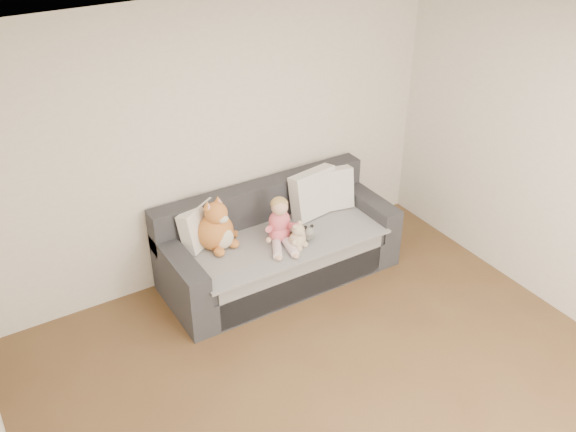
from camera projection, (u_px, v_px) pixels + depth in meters
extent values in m
plane|color=white|center=(418.00, 86.00, 3.19)|extent=(5.00, 5.00, 0.00)
plane|color=beige|center=(214.00, 143.00, 5.69)|extent=(4.50, 0.00, 4.50)
cube|color=#26262B|center=(280.00, 263.00, 6.10)|extent=(2.20, 0.90, 0.30)
cube|color=#26262B|center=(281.00, 245.00, 5.97)|extent=(1.90, 0.80, 0.15)
cube|color=#26262B|center=(261.00, 202.00, 6.10)|extent=(2.20, 0.20, 0.40)
cube|color=#26262B|center=(180.00, 270.00, 5.50)|extent=(0.20, 0.90, 0.30)
cube|color=#26262B|center=(365.00, 208.00, 6.40)|extent=(0.20, 0.90, 0.30)
cube|color=#999A9C|center=(282.00, 238.00, 5.91)|extent=(1.85, 0.88, 0.02)
cube|color=#999A9C|center=(305.00, 280.00, 5.74)|extent=(1.70, 0.02, 0.41)
cube|color=beige|center=(198.00, 226.00, 5.71)|extent=(0.44, 0.38, 0.39)
cube|color=beige|center=(314.00, 193.00, 6.15)|extent=(0.52, 0.29, 0.46)
cube|color=beige|center=(330.00, 189.00, 6.25)|extent=(0.48, 0.28, 0.42)
ellipsoid|color=#D85D4C|center=(280.00, 233.00, 5.81)|extent=(0.21, 0.17, 0.17)
ellipsoid|color=#D85D4C|center=(279.00, 221.00, 5.76)|extent=(0.20, 0.17, 0.22)
ellipsoid|color=#DBAA8C|center=(280.00, 207.00, 5.67)|extent=(0.15, 0.15, 0.15)
ellipsoid|color=tan|center=(279.00, 204.00, 5.67)|extent=(0.16, 0.16, 0.12)
cylinder|color=#D85D4C|center=(270.00, 228.00, 5.69)|extent=(0.17, 0.20, 0.14)
cylinder|color=#D85D4C|center=(292.00, 226.00, 5.73)|extent=(0.06, 0.21, 0.14)
ellipsoid|color=#DBAA8C|center=(268.00, 240.00, 5.65)|extent=(0.05, 0.05, 0.05)
ellipsoid|color=#DBAA8C|center=(297.00, 237.00, 5.70)|extent=(0.05, 0.05, 0.05)
cylinder|color=#E5B2C6|center=(277.00, 249.00, 5.67)|extent=(0.19, 0.27, 0.09)
cylinder|color=#E5B2C6|center=(290.00, 247.00, 5.69)|extent=(0.13, 0.27, 0.09)
ellipsoid|color=#DBAA8C|center=(278.00, 258.00, 5.56)|extent=(0.06, 0.08, 0.04)
ellipsoid|color=#DBAA8C|center=(295.00, 256.00, 5.59)|extent=(0.06, 0.08, 0.04)
ellipsoid|color=#BE742A|center=(215.00, 232.00, 5.70)|extent=(0.34, 0.29, 0.35)
ellipsoid|color=beige|center=(225.00, 239.00, 5.64)|extent=(0.17, 0.08, 0.19)
ellipsoid|color=#BE742A|center=(216.00, 213.00, 5.58)|extent=(0.20, 0.20, 0.20)
ellipsoid|color=beige|center=(223.00, 219.00, 5.54)|extent=(0.10, 0.06, 0.07)
cone|color=#BE742A|center=(207.00, 205.00, 5.50)|extent=(0.10, 0.10, 0.07)
cone|color=pink|center=(208.00, 206.00, 5.50)|extent=(0.06, 0.06, 0.04)
cone|color=#BE742A|center=(218.00, 200.00, 5.58)|extent=(0.10, 0.10, 0.07)
cone|color=pink|center=(219.00, 201.00, 5.58)|extent=(0.06, 0.06, 0.04)
ellipsoid|color=#BE742A|center=(219.00, 252.00, 5.62)|extent=(0.10, 0.12, 0.08)
ellipsoid|color=#BE742A|center=(234.00, 243.00, 5.74)|extent=(0.10, 0.12, 0.08)
cylinder|color=#BE742A|center=(225.00, 234.00, 5.88)|extent=(0.21, 0.20, 0.08)
ellipsoid|color=beige|center=(297.00, 240.00, 5.72)|extent=(0.16, 0.14, 0.16)
ellipsoid|color=beige|center=(298.00, 230.00, 5.66)|extent=(0.12, 0.12, 0.12)
ellipsoid|color=beige|center=(295.00, 227.00, 5.61)|extent=(0.04, 0.04, 0.04)
ellipsoid|color=beige|center=(300.00, 223.00, 5.66)|extent=(0.04, 0.04, 0.04)
ellipsoid|color=beige|center=(302.00, 233.00, 5.64)|extent=(0.04, 0.04, 0.04)
ellipsoid|color=beige|center=(294.00, 242.00, 5.64)|extent=(0.06, 0.06, 0.06)
ellipsoid|color=beige|center=(304.00, 235.00, 5.75)|extent=(0.06, 0.06, 0.06)
ellipsoid|color=beige|center=(299.00, 249.00, 5.69)|extent=(0.06, 0.06, 0.06)
ellipsoid|color=beige|center=(305.00, 244.00, 5.75)|extent=(0.06, 0.06, 0.06)
ellipsoid|color=white|center=(306.00, 232.00, 5.85)|extent=(0.15, 0.19, 0.14)
ellipsoid|color=white|center=(309.00, 232.00, 5.74)|extent=(0.09, 0.09, 0.09)
ellipsoid|color=black|center=(305.00, 227.00, 5.72)|extent=(0.03, 0.03, 0.03)
ellipsoid|color=black|center=(312.00, 226.00, 5.74)|extent=(0.03, 0.03, 0.03)
cylinder|color=#513DA8|center=(295.00, 234.00, 5.86)|extent=(0.07, 0.07, 0.09)
cone|color=green|center=(295.00, 228.00, 5.83)|extent=(0.07, 0.07, 0.04)
cylinder|color=green|center=(291.00, 235.00, 5.83)|extent=(0.02, 0.02, 0.06)
cylinder|color=green|center=(299.00, 231.00, 5.88)|extent=(0.02, 0.02, 0.06)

